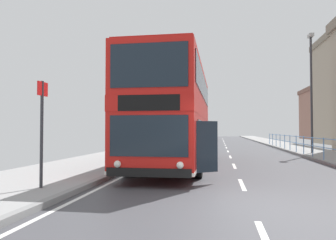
% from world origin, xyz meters
% --- Properties ---
extents(ground, '(15.80, 140.00, 0.20)m').
position_xyz_m(ground, '(-0.72, -0.00, 0.04)').
color(ground, '#45454A').
extents(double_decker_bus_main, '(3.22, 11.14, 4.30)m').
position_xyz_m(double_decker_bus_main, '(-2.58, 6.93, 2.26)').
color(double_decker_bus_main, red).
rests_on(double_decker_bus_main, ground).
extents(pedestrian_railing_far_kerb, '(0.05, 26.22, 1.09)m').
position_xyz_m(pedestrian_railing_far_kerb, '(4.45, 13.36, 0.87)').
color(pedestrian_railing_far_kerb, '#598CC6').
rests_on(pedestrian_railing_far_kerb, ground).
extents(bus_stop_sign_near, '(0.08, 0.44, 2.74)m').
position_xyz_m(bus_stop_sign_near, '(-5.16, 0.47, 1.82)').
color(bus_stop_sign_near, '#2D2D33').
rests_on(bus_stop_sign_near, ground).
extents(street_lamp_far_side, '(0.28, 0.60, 7.64)m').
position_xyz_m(street_lamp_far_side, '(5.20, 14.29, 4.57)').
color(street_lamp_far_side, '#38383D').
rests_on(street_lamp_far_side, ground).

